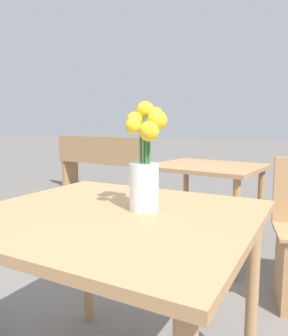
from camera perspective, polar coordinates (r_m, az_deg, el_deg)
The scene contains 4 objects.
table_front at distance 1.19m, azimuth -5.37°, elevation -12.10°, with size 1.01×0.93×0.75m.
flower_vase at distance 1.14m, azimuth 0.20°, elevation 0.36°, with size 0.16×0.15×0.38m.
bench_middle at distance 5.12m, azimuth -7.03°, elevation 1.20°, with size 1.78×0.59×0.85m.
table_back at distance 2.60m, azimuth 10.97°, elevation -2.18°, with size 0.90×0.82×0.73m.
Camera 1 is at (0.57, -0.96, 1.05)m, focal length 35.00 mm.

